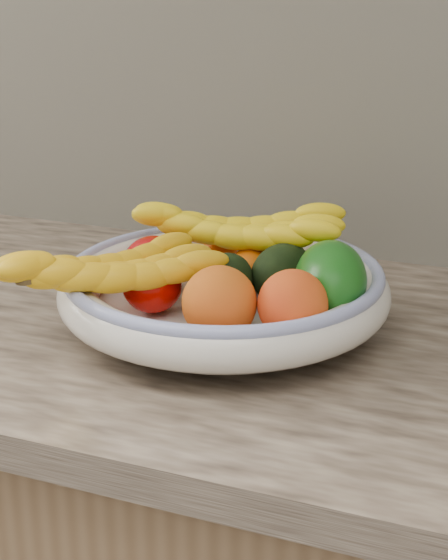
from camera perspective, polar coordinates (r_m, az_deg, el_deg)
fruit_bowl at (r=1.01m, az=-0.00°, el=-0.61°), size 0.39×0.39×0.08m
clementine_back_left at (r=1.12m, az=-0.33°, el=1.78°), size 0.06×0.06×0.04m
clementine_back_right at (r=1.08m, az=3.56°, el=0.98°), size 0.07×0.07×0.05m
clementine_back_mid at (r=1.07m, az=1.86°, el=0.80°), size 0.07×0.07×0.05m
tomato_left at (r=1.06m, az=-4.70°, el=1.10°), size 0.10×0.10×0.07m
tomato_near_left at (r=0.99m, az=-4.80°, el=-0.39°), size 0.08×0.08×0.06m
avocado_center at (r=0.99m, az=0.06°, el=-0.04°), size 0.07×0.09×0.06m
avocado_right at (r=1.02m, az=3.89°, el=0.53°), size 0.08×0.11×0.07m
green_mango at (r=0.97m, az=7.09°, el=0.00°), size 0.14×0.15×0.11m
peach_front at (r=0.92m, az=-0.31°, el=-1.54°), size 0.10×0.10×0.08m
peach_right at (r=0.92m, az=4.59°, el=-1.64°), size 0.10×0.10×0.08m
banana_bunch_back at (r=1.08m, az=0.81°, el=2.94°), size 0.30×0.16×0.08m
banana_bunch_front at (r=0.96m, az=-7.59°, el=0.21°), size 0.25×0.28×0.08m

